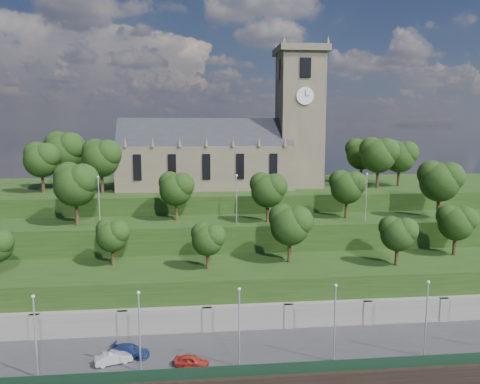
{
  "coord_description": "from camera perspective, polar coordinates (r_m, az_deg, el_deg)",
  "views": [
    {
      "loc": [
        -6.59,
        -42.49,
        26.65
      ],
      "look_at": [
        0.94,
        30.0,
        16.31
      ],
      "focal_mm": 35.0,
      "sensor_mm": 36.0,
      "label": 1
    }
  ],
  "objects": [
    {
      "name": "lamp_posts_promenade",
      "position": [
        49.36,
        -0.1,
        -15.53
      ],
      "size": [
        60.36,
        0.36,
        8.52
      ],
      "color": "#B2B2B7",
      "rests_on": "promenade"
    },
    {
      "name": "car_left",
      "position": [
        51.44,
        -5.91,
        -19.82
      ],
      "size": [
        3.88,
        2.44,
        1.23
      ],
      "primitive_type": "imported",
      "rotation": [
        0.0,
        0.0,
        1.28
      ],
      "color": "#9F261A",
      "rests_on": "promenade"
    },
    {
      "name": "car_middle",
      "position": [
        53.47,
        -15.18,
        -18.91
      ],
      "size": [
        4.04,
        2.41,
        1.26
      ],
      "primitive_type": "imported",
      "rotation": [
        0.0,
        0.0,
        1.87
      ],
      "color": "#98989C",
      "rests_on": "promenade"
    },
    {
      "name": "church",
      "position": [
        88.88,
        -1.16,
        5.41
      ],
      "size": [
        38.6,
        12.35,
        27.6
      ],
      "color": "brown",
      "rests_on": "hilltop"
    },
    {
      "name": "promenade",
      "position": [
        55.25,
        1.7,
        -19.59
      ],
      "size": [
        160.0,
        12.0,
        2.0
      ],
      "primitive_type": "cube",
      "color": "#2D2D30",
      "rests_on": "ground"
    },
    {
      "name": "retaining_wall",
      "position": [
        59.94,
        0.92,
        -15.68
      ],
      "size": [
        160.0,
        2.1,
        5.0
      ],
      "color": "slate",
      "rests_on": "ground"
    },
    {
      "name": "car_right",
      "position": [
        54.51,
        -13.21,
        -18.31
      ],
      "size": [
        4.58,
        3.06,
        1.23
      ],
      "primitive_type": "imported",
      "rotation": [
        0.0,
        0.0,
        1.23
      ],
      "color": "navy",
      "rests_on": "promenade"
    },
    {
      "name": "fence",
      "position": [
        49.79,
        2.59,
        -20.82
      ],
      "size": [
        160.0,
        0.1,
        1.2
      ],
      "primitive_type": "cube",
      "color": "black",
      "rests_on": "promenade"
    },
    {
      "name": "embankment_upper",
      "position": [
        74.71,
        -0.64,
        -7.97
      ],
      "size": [
        160.0,
        10.0,
        12.0
      ],
      "primitive_type": "cube",
      "color": "#1B3411",
      "rests_on": "ground"
    },
    {
      "name": "trees_lower",
      "position": [
        63.27,
        4.28,
        -4.59
      ],
      "size": [
        67.06,
        8.73,
        8.06
      ],
      "color": "#322213",
      "rests_on": "embankment_lower"
    },
    {
      "name": "trees_hilltop",
      "position": [
        87.34,
        -2.74,
        4.71
      ],
      "size": [
        72.54,
        16.25,
        10.7
      ],
      "color": "#322213",
      "rests_on": "hilltop"
    },
    {
      "name": "embankment_lower",
      "position": [
        64.93,
        0.28,
        -12.34
      ],
      "size": [
        160.0,
        12.0,
        8.0
      ],
      "primitive_type": "cube",
      "color": "#1B3411",
      "rests_on": "ground"
    },
    {
      "name": "trees_upper",
      "position": [
        71.9,
        2.76,
        1.02
      ],
      "size": [
        62.86,
        8.65,
        9.38
      ],
      "color": "#322213",
      "rests_on": "embankment_upper"
    },
    {
      "name": "lamp_posts_upper",
      "position": [
        69.57,
        -0.43,
        -0.42
      ],
      "size": [
        40.36,
        0.36,
        7.54
      ],
      "color": "#B2B2B7",
      "rests_on": "embankment_upper"
    },
    {
      "name": "hilltop",
      "position": [
        94.68,
        -1.82,
        -3.6
      ],
      "size": [
        160.0,
        32.0,
        15.0
      ],
      "primitive_type": "cube",
      "color": "#1B3411",
      "rests_on": "ground"
    }
  ]
}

